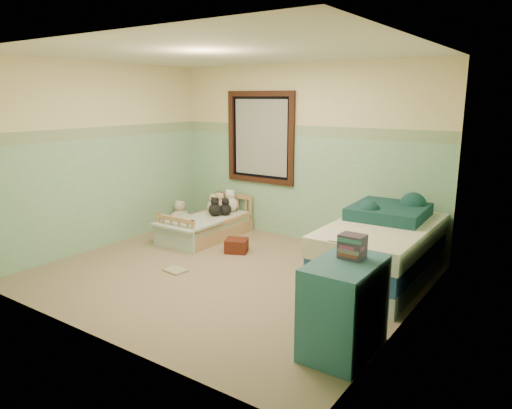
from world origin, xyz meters
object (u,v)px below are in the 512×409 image
Objects in this scene: toddler_bed_frame at (207,231)px; plush_floor_tan at (176,227)px; twin_bed_frame at (381,270)px; floor_book at (176,270)px; plush_floor_cream at (180,218)px; dresser at (344,307)px; red_pillow at (237,246)px.

toddler_bed_frame is 6.38× the size of plush_floor_tan.
twin_bed_frame is 7.49× the size of floor_book.
dresser is (3.75, -2.04, 0.24)m from plush_floor_cream.
plush_floor_cream is at bearing 161.30° from red_pillow.
twin_bed_frame reaches higher than plush_floor_tan.
twin_bed_frame is at bearing 0.14° from plush_floor_tan.
twin_bed_frame is at bearing -2.99° from toddler_bed_frame.
twin_bed_frame is 2.51× the size of dresser.
floor_book is at bearing 167.45° from dresser.
floor_book is (-0.17, -0.99, -0.08)m from red_pillow.
twin_bed_frame reaches higher than toddler_bed_frame.
dresser is at bearing -25.66° from plush_floor_tan.
plush_floor_tan reaches higher than red_pillow.
plush_floor_cream is 1.13× the size of floor_book.
dresser is at bearing -5.76° from floor_book.
dresser is (3.02, -1.84, 0.29)m from toddler_bed_frame.
red_pillow is (0.78, -0.31, 0.00)m from toddler_bed_frame.
plush_floor_tan is (0.23, -0.35, -0.04)m from plush_floor_cream.
red_pillow is (1.51, -0.51, -0.05)m from plush_floor_cream.
plush_floor_tan is 1.60m from floor_book.
twin_bed_frame is 6.66× the size of red_pillow.
plush_floor_tan reaches higher than floor_book.
dresser reaches higher than floor_book.
red_pillow reaches higher than toddler_bed_frame.
floor_book is (-2.41, 0.54, -0.37)m from dresser.
red_pillow is 1.01m from floor_book.
toddler_bed_frame is 5.40× the size of floor_book.
toddler_bed_frame is 0.52m from plush_floor_tan.
dresser is 2.50m from floor_book.
dresser reaches higher than twin_bed_frame.
dresser is at bearing -31.37° from toddler_bed_frame.
plush_floor_cream is 4.28m from dresser.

